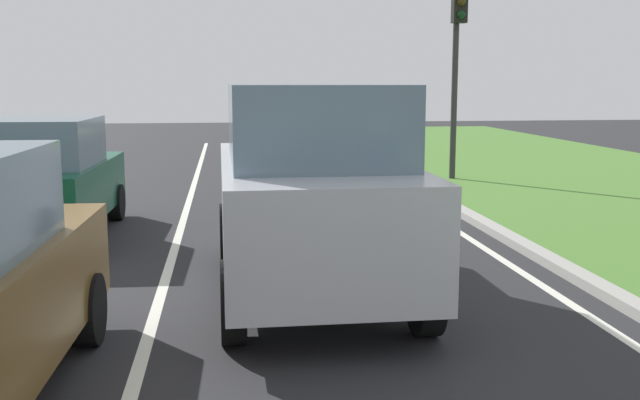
% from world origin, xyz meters
% --- Properties ---
extents(ground_plane, '(60.00, 60.00, 0.00)m').
position_xyz_m(ground_plane, '(0.00, 14.00, 0.00)').
color(ground_plane, '#262628').
extents(lane_line_center, '(0.12, 32.00, 0.01)m').
position_xyz_m(lane_line_center, '(-0.70, 14.00, 0.00)').
color(lane_line_center, silver).
rests_on(lane_line_center, ground).
extents(lane_line_right_edge, '(0.12, 32.00, 0.01)m').
position_xyz_m(lane_line_right_edge, '(3.60, 14.00, 0.00)').
color(lane_line_right_edge, silver).
rests_on(lane_line_right_edge, ground).
extents(curb_right, '(0.24, 48.00, 0.12)m').
position_xyz_m(curb_right, '(4.10, 14.00, 0.06)').
color(curb_right, '#9E9B93').
rests_on(curb_right, ground).
extents(car_suv_ahead, '(2.00, 4.52, 2.28)m').
position_xyz_m(car_suv_ahead, '(0.94, 9.74, 1.17)').
color(car_suv_ahead, '#B7BABF').
rests_on(car_suv_ahead, ground).
extents(car_hatchback_far, '(1.83, 3.75, 1.78)m').
position_xyz_m(car_hatchback_far, '(-2.61, 13.19, 0.88)').
color(car_hatchback_far, '#0C472D').
rests_on(car_hatchback_far, ground).
extents(traffic_light_near_right, '(0.32, 0.50, 4.76)m').
position_xyz_m(traffic_light_near_right, '(5.28, 18.46, 3.21)').
color(traffic_light_near_right, '#2D2D2D').
rests_on(traffic_light_near_right, ground).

